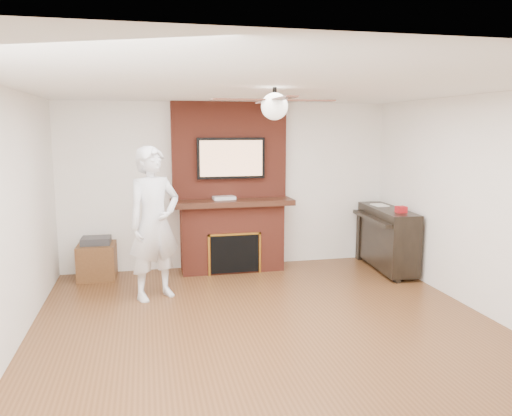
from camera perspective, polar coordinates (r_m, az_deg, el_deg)
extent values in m
cube|color=#573319|center=(5.35, 1.98, -15.20)|extent=(5.36, 5.86, 0.18)
cube|color=white|center=(4.90, 2.15, 14.68)|extent=(5.36, 5.86, 0.18)
cube|color=white|center=(7.71, -3.27, 2.65)|extent=(5.36, 0.18, 2.50)
cube|color=white|center=(2.41, 19.78, -12.42)|extent=(5.36, 0.18, 2.50)
cube|color=white|center=(6.14, 26.17, 0.08)|extent=(0.18, 5.86, 2.50)
cube|color=maroon|center=(7.50, -2.80, -3.33)|extent=(1.50, 0.50, 1.00)
cube|color=black|center=(7.37, -2.79, 0.72)|extent=(1.78, 0.64, 0.08)
cube|color=maroon|center=(7.48, -3.07, 6.61)|extent=(1.70, 0.20, 1.42)
cube|color=black|center=(7.30, -2.45, -5.25)|extent=(0.70, 0.06, 0.55)
cube|color=#BF8C2D|center=(7.23, -2.45, -3.03)|extent=(0.78, 0.02, 0.03)
cube|color=#BF8C2D|center=(7.24, -5.37, -5.40)|extent=(0.03, 0.02, 0.61)
cube|color=#BF8C2D|center=(7.37, 0.45, -5.11)|extent=(0.03, 0.02, 0.61)
cube|color=black|center=(7.34, -2.88, 5.71)|extent=(1.00, 0.07, 0.60)
cube|color=tan|center=(7.30, -2.83, 5.69)|extent=(0.92, 0.01, 0.52)
cylinder|color=black|center=(4.89, 2.14, 12.82)|extent=(0.04, 0.04, 0.14)
sphere|color=white|center=(4.88, 2.13, 11.53)|extent=(0.26, 0.26, 0.26)
cube|color=black|center=(4.98, 5.90, 12.13)|extent=(0.55, 0.11, 0.01)
cube|color=black|center=(5.21, 1.20, 12.04)|extent=(0.11, 0.55, 0.01)
cube|color=black|center=(4.81, -1.75, 12.28)|extent=(0.55, 0.11, 0.01)
cube|color=black|center=(4.57, 3.21, 12.45)|extent=(0.11, 0.55, 0.01)
imported|color=silver|center=(6.28, -11.56, -1.74)|extent=(0.83, 0.74, 1.90)
cube|color=#563318|center=(7.47, -17.70, -5.80)|extent=(0.53, 0.53, 0.50)
cube|color=#313033|center=(7.40, -17.81, -3.57)|extent=(0.41, 0.33, 0.10)
cube|color=black|center=(7.75, 14.73, -3.25)|extent=(0.53, 1.46, 0.88)
cube|color=black|center=(7.16, 15.93, -5.22)|extent=(0.07, 0.11, 0.77)
cube|color=black|center=(8.27, 11.73, -3.16)|extent=(0.07, 0.11, 0.77)
cube|color=black|center=(7.59, 13.20, -1.17)|extent=(0.26, 1.33, 0.05)
cube|color=silver|center=(7.92, 13.95, 0.32)|extent=(0.20, 0.27, 0.01)
cube|color=#B1151B|center=(7.33, 16.25, -0.16)|extent=(0.13, 0.13, 0.09)
cube|color=silver|center=(7.33, -3.68, 1.16)|extent=(0.34, 0.21, 0.05)
cylinder|color=#E5531A|center=(7.39, -3.92, -7.13)|extent=(0.07, 0.07, 0.10)
cylinder|color=#439039|center=(7.41, -2.66, -7.15)|extent=(0.07, 0.07, 0.08)
cylinder|color=beige|center=(7.46, -1.79, -6.89)|extent=(0.08, 0.08, 0.12)
cylinder|color=#33649B|center=(7.51, -1.54, -6.91)|extent=(0.06, 0.06, 0.08)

